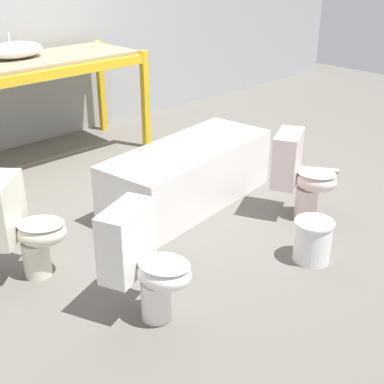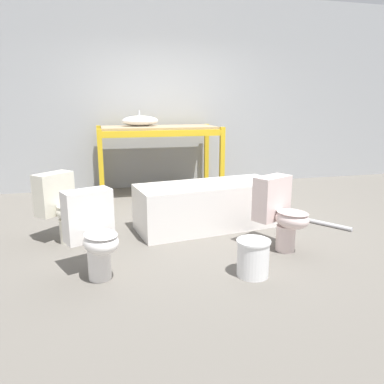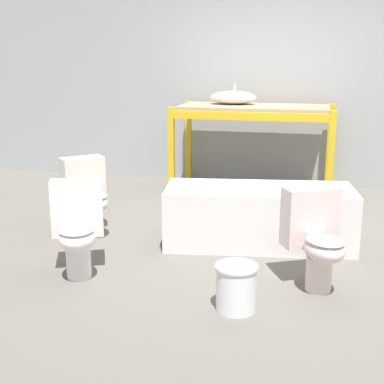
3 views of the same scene
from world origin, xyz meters
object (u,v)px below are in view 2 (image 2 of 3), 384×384
(toilet_far, at_px, (94,231))
(toilet_extra, at_px, (280,210))
(sink_basin, at_px, (140,121))
(bucket_white, at_px, (253,257))
(bathtub_main, at_px, (208,202))
(toilet_near, at_px, (62,205))

(toilet_far, height_order, toilet_extra, same)
(sink_basin, distance_m, bucket_white, 3.42)
(bucket_white, bearing_deg, toilet_extra, 45.62)
(bathtub_main, bearing_deg, bucket_white, -98.38)
(toilet_extra, bearing_deg, bathtub_main, 94.40)
(bathtub_main, height_order, toilet_extra, toilet_extra)
(bathtub_main, xyz_separation_m, toilet_extra, (0.50, -0.81, 0.10))
(bathtub_main, distance_m, toilet_near, 1.61)
(toilet_near, height_order, toilet_extra, same)
(toilet_far, bearing_deg, bucket_white, -37.19)
(toilet_far, bearing_deg, bathtub_main, 14.95)
(toilet_extra, xyz_separation_m, bucket_white, (-0.50, -0.51, -0.23))
(toilet_extra, bearing_deg, toilet_near, 133.42)
(sink_basin, xyz_separation_m, toilet_extra, (1.04, -2.72, -0.76))
(bathtub_main, bearing_deg, sink_basin, 97.69)
(toilet_far, bearing_deg, toilet_extra, -16.96)
(sink_basin, bearing_deg, toilet_extra, -68.96)
(toilet_far, relative_size, bucket_white, 2.28)
(sink_basin, xyz_separation_m, toilet_near, (-1.06, -1.97, -0.76))
(sink_basin, bearing_deg, bucket_white, -80.39)
(toilet_near, distance_m, bucket_white, 2.05)
(sink_basin, relative_size, toilet_near, 0.78)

